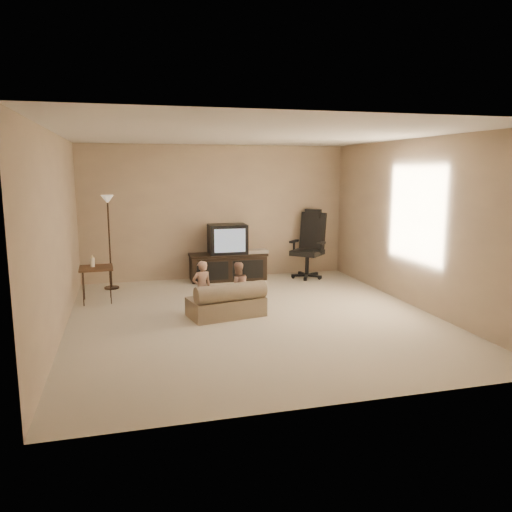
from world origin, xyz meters
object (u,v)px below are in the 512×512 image
(tv_stand, at_px, (228,257))
(floor_lamp, at_px, (108,221))
(child_sofa, at_px, (227,303))
(office_chair, at_px, (309,253))
(side_table, at_px, (96,268))
(toddler_right, at_px, (237,288))
(toddler_left, at_px, (202,288))

(tv_stand, bearing_deg, floor_lamp, -173.71)
(floor_lamp, bearing_deg, child_sofa, -53.58)
(office_chair, relative_size, side_table, 1.73)
(floor_lamp, bearing_deg, office_chair, -0.34)
(side_table, bearing_deg, floor_lamp, 77.10)
(office_chair, xyz_separation_m, side_table, (-3.85, -0.85, 0.07))
(floor_lamp, height_order, toddler_right, floor_lamp)
(tv_stand, distance_m, child_sofa, 2.44)
(tv_stand, relative_size, toddler_right, 1.97)
(side_table, bearing_deg, toddler_right, -30.19)
(tv_stand, distance_m, toddler_right, 2.24)
(floor_lamp, xyz_separation_m, toddler_left, (1.28, -1.99, -0.79))
(office_chair, distance_m, side_table, 3.94)
(tv_stand, height_order, side_table, tv_stand)
(tv_stand, distance_m, office_chair, 1.55)
(office_chair, xyz_separation_m, toddler_left, (-2.36, -1.97, -0.08))
(tv_stand, bearing_deg, child_sofa, -100.93)
(office_chair, distance_m, child_sofa, 2.98)
(toddler_left, bearing_deg, tv_stand, -123.63)
(floor_lamp, distance_m, toddler_right, 2.82)
(side_table, bearing_deg, tv_stand, 24.66)
(toddler_left, height_order, toddler_right, toddler_left)
(tv_stand, xyz_separation_m, side_table, (-2.31, -1.06, 0.10))
(tv_stand, height_order, floor_lamp, floor_lamp)
(office_chair, xyz_separation_m, floor_lamp, (-3.65, 0.02, 0.72))
(child_sofa, bearing_deg, floor_lamp, 115.10)
(side_table, xyz_separation_m, floor_lamp, (0.20, 0.87, 0.65))
(floor_lamp, xyz_separation_m, child_sofa, (1.61, -2.18, -0.98))
(child_sofa, relative_size, toddler_right, 1.50)
(floor_lamp, height_order, child_sofa, floor_lamp)
(tv_stand, relative_size, toddler_left, 1.88)
(office_chair, height_order, floor_lamp, floor_lamp)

